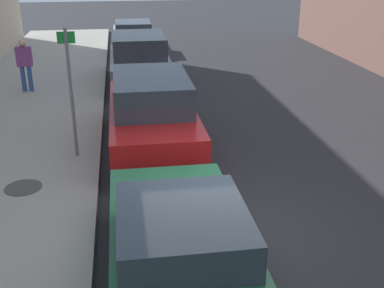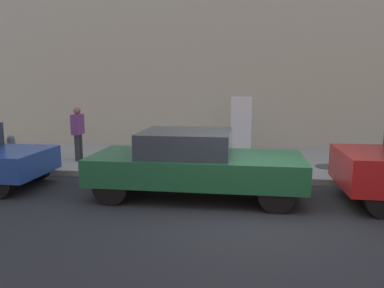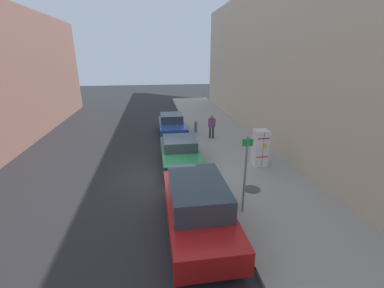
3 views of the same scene
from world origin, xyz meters
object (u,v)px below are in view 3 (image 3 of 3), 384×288
Objects in this scene: fire_hydrant at (196,126)px; parked_suv_red at (198,206)px; discarded_refrigerator at (260,148)px; parked_hatchback_blue at (172,124)px; parked_sedan_green at (180,152)px; street_sign_post at (245,172)px; pedestrian_walking_far at (212,125)px.

parked_suv_red is (1.71, 10.67, 0.34)m from fire_hydrant.
discarded_refrigerator reaches higher than parked_hatchback_blue.
parked_sedan_green is 5.33m from parked_suv_red.
street_sign_post reaches higher than parked_hatchback_blue.
pedestrian_walking_far is 9.42m from parked_suv_red.
parked_hatchback_blue is 5.59m from parked_sedan_green.
fire_hydrant is at bearing -99.13° from parked_suv_red.
discarded_refrigerator is at bearing 109.40° from fire_hydrant.
discarded_refrigerator is 7.61m from parked_hatchback_blue.
parked_suv_red reaches higher than pedestrian_walking_far.
pedestrian_walking_far is at bearing -105.45° from parked_suv_red.
parked_suv_red is at bearing 48.33° from discarded_refrigerator.
street_sign_post reaches higher than parked_sedan_green.
pedestrian_walking_far is at bearing 143.70° from parked_hatchback_blue.
discarded_refrigerator reaches higher than parked_suv_red.
street_sign_post is 1.79× the size of pedestrian_walking_far.
parked_suv_red is (0.00, 10.92, 0.18)m from parked_hatchback_blue.
discarded_refrigerator is at bearing 166.77° from parked_sedan_green.
street_sign_post is 10.54m from parked_hatchback_blue.
parked_sedan_green is at bearing 72.22° from fire_hydrant.
fire_hydrant is (2.21, -6.26, -0.49)m from discarded_refrigerator.
discarded_refrigerator reaches higher than parked_sedan_green.
pedestrian_walking_far is 3.13m from parked_hatchback_blue.
fire_hydrant is 1.74m from parked_hatchback_blue.
street_sign_post is at bearing 60.16° from discarded_refrigerator.
parked_hatchback_blue is (3.92, -6.52, -0.33)m from discarded_refrigerator.
parked_sedan_green is at bearing -90.00° from parked_suv_red.
street_sign_post is 10.16m from fire_hydrant.
pedestrian_walking_far is at bearing -123.77° from parked_sedan_green.
discarded_refrigerator is 4.47m from street_sign_post.
parked_suv_red is (1.72, 0.57, -0.80)m from street_sign_post.
discarded_refrigerator is 1.17× the size of pedestrian_walking_far.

